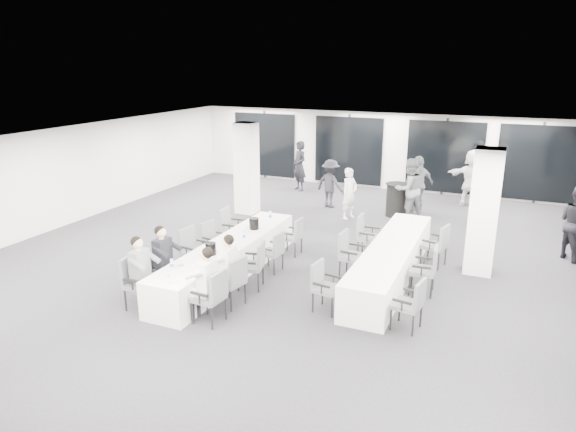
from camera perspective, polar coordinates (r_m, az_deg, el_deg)
name	(u,v)px	position (r m, az deg, el deg)	size (l,w,h in m)	color
room	(340,196)	(12.60, 5.80, 2.20)	(14.04, 16.04, 2.84)	black
column_left	(247,168)	(15.88, -4.62, 5.30)	(0.60, 0.60, 2.80)	white
column_right	(484,212)	(11.95, 20.93, 0.42)	(0.60, 0.60, 2.80)	white
banquet_table_main	(229,259)	(11.39, -6.61, -4.77)	(0.90, 5.00, 0.75)	white
banquet_table_side	(391,261)	(11.41, 11.36, -4.97)	(0.90, 5.00, 0.75)	white
cocktail_table	(397,200)	(15.97, 11.99, 1.79)	(0.73, 0.73, 1.01)	black
chair_main_left_near	(136,279)	(10.23, -16.55, -6.70)	(0.58, 0.62, 1.02)	#56595E
chair_main_left_second	(160,270)	(10.75, -14.06, -5.87)	(0.48, 0.52, 0.86)	#56595E
chair_main_left_mid	(192,247)	(11.62, -10.61, -3.44)	(0.59, 0.63, 1.01)	#56595E
chair_main_left_fourth	(212,238)	(12.29, -8.41, -2.47)	(0.55, 0.58, 0.92)	#56595E
chair_main_left_far	(231,225)	(13.01, -6.38, -1.03)	(0.56, 0.61, 1.02)	#56595E
chair_main_right_near	(213,294)	(9.32, -8.38, -8.54)	(0.55, 0.60, 1.01)	#56595E
chair_main_right_second	(233,279)	(9.90, -6.15, -6.94)	(0.59, 0.63, 1.00)	#56595E
chair_main_right_mid	(255,262)	(10.64, -3.72, -5.15)	(0.60, 0.63, 1.00)	#56595E
chair_main_right_fourth	(274,250)	(11.46, -1.57, -3.76)	(0.50, 0.55, 0.91)	#56595E
chair_main_right_far	(294,234)	(12.45, 0.67, -2.04)	(0.48, 0.53, 0.92)	#56595E
chair_side_left_near	(323,283)	(9.73, 3.97, -7.48)	(0.54, 0.58, 0.95)	#56595E
chair_side_left_mid	(349,252)	(11.20, 6.82, -3.97)	(0.56, 0.61, 1.04)	#56595E
chair_side_left_far	(366,234)	(12.44, 8.66, -1.94)	(0.53, 0.59, 1.03)	#56595E
chair_side_right_near	(412,302)	(9.27, 13.59, -9.22)	(0.56, 0.59, 0.95)	#56595E
chair_side_right_mid	(427,267)	(10.73, 15.21, -5.48)	(0.54, 0.60, 1.02)	#56595E
chair_side_right_far	(438,243)	(12.20, 16.33, -2.89)	(0.61, 0.64, 1.00)	#56595E
seated_guest_a	(143,269)	(10.04, -15.85, -5.64)	(0.50, 0.38, 1.44)	slate
seated_guest_b	(165,256)	(10.55, -13.47, -4.37)	(0.50, 0.38, 1.44)	black
seated_guest_c	(204,280)	(9.31, -9.32, -7.00)	(0.50, 0.38, 1.44)	white
seated_guest_d	(225,265)	(9.90, -7.00, -5.44)	(0.50, 0.38, 1.44)	white
standing_guest_a	(350,190)	(15.43, 6.86, 2.88)	(0.63, 0.51, 1.74)	white
standing_guest_b	(409,185)	(15.61, 13.32, 3.36)	(1.01, 0.61, 2.09)	slate
standing_guest_c	(330,181)	(16.56, 4.74, 3.94)	(1.14, 0.58, 1.77)	black
standing_guest_d	(418,181)	(16.39, 14.29, 3.81)	(1.19, 0.67, 2.03)	slate
standing_guest_e	(482,192)	(15.36, 20.78, 2.46)	(1.00, 0.61, 2.07)	slate
standing_guest_f	(472,174)	(17.71, 19.80, 4.40)	(1.93, 0.74, 2.11)	white
standing_guest_g	(299,163)	(18.74, 1.28, 5.94)	(0.75, 0.61, 2.06)	black
ice_bucket_near	(211,249)	(10.60, -8.58, -3.62)	(0.22, 0.22, 0.25)	black
ice_bucket_far	(254,224)	(12.11, -3.79, -0.84)	(0.23, 0.23, 0.26)	black
water_bottle_a	(172,264)	(10.03, -12.78, -5.23)	(0.06, 0.06, 0.20)	silver
water_bottle_b	(244,235)	(11.41, -4.92, -2.14)	(0.06, 0.06, 0.20)	silver
water_bottle_c	(270,215)	(12.83, -2.00, 0.08)	(0.07, 0.07, 0.22)	silver
plate_a	(181,266)	(10.15, -11.84, -5.43)	(0.20, 0.20, 0.03)	white
plate_b	(198,267)	(10.01, -9.93, -5.62)	(0.22, 0.22, 0.03)	white
plate_c	(221,250)	(10.83, -7.42, -3.78)	(0.18, 0.18, 0.03)	white
wine_glass	(168,275)	(9.36, -13.15, -6.45)	(0.08, 0.08, 0.22)	silver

